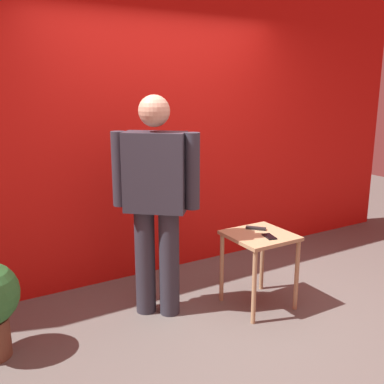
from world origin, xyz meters
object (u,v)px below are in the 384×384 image
(standing_person, at_px, (156,196))
(side_table, at_px, (259,246))
(cell_phone, at_px, (269,237))
(tv_remote, at_px, (256,228))

(standing_person, xyz_separation_m, side_table, (0.78, -0.33, -0.46))
(standing_person, height_order, side_table, standing_person)
(side_table, relative_size, cell_phone, 4.42)
(cell_phone, distance_m, tv_remote, 0.21)
(standing_person, distance_m, cell_phone, 0.97)
(standing_person, distance_m, tv_remote, 0.92)
(cell_phone, bearing_deg, standing_person, 165.30)
(standing_person, bearing_deg, cell_phone, -28.19)
(tv_remote, bearing_deg, side_table, -153.18)
(side_table, bearing_deg, cell_phone, -81.52)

